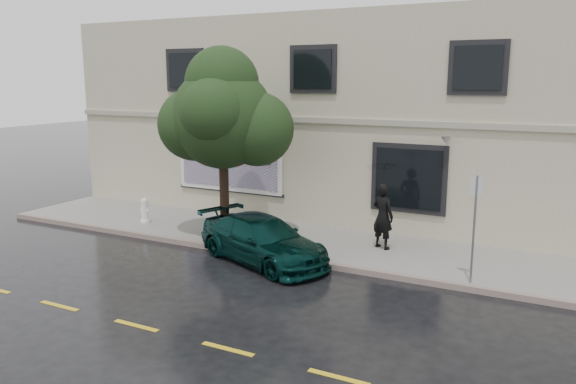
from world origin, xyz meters
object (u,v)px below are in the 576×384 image
at_px(pedestrian, 383,216).
at_px(fire_hydrant, 145,211).
at_px(car, 263,240).
at_px(street_tree, 223,118).

height_order(pedestrian, fire_hydrant, pedestrian).
distance_m(pedestrian, fire_hydrant, 8.08).
height_order(car, fire_hydrant, car).
distance_m(car, fire_hydrant, 5.56).
xyz_separation_m(pedestrian, fire_hydrant, (-8.02, -0.80, -0.54)).
xyz_separation_m(street_tree, fire_hydrant, (-3.50, 0.43, -3.22)).
bearing_deg(street_tree, car, -28.06).
xyz_separation_m(car, street_tree, (-1.88, 1.00, 3.16)).
relative_size(car, street_tree, 0.83).
bearing_deg(fire_hydrant, street_tree, -15.18).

